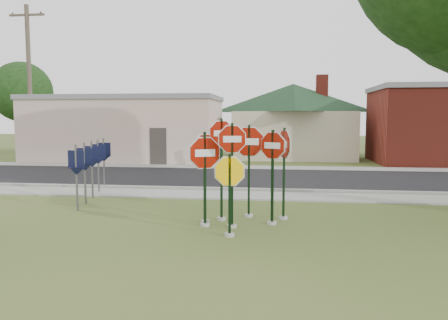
# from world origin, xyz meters

# --- Properties ---
(ground) EXTENTS (120.00, 120.00, 0.00)m
(ground) POSITION_xyz_m (0.00, 0.00, 0.00)
(ground) COLOR #384E1D
(ground) RESTS_ON ground
(sidewalk_near) EXTENTS (60.00, 1.60, 0.06)m
(sidewalk_near) POSITION_xyz_m (0.00, 5.50, 0.03)
(sidewalk_near) COLOR gray
(sidewalk_near) RESTS_ON ground
(road) EXTENTS (60.00, 7.00, 0.04)m
(road) POSITION_xyz_m (0.00, 10.00, 0.02)
(road) COLOR black
(road) RESTS_ON ground
(sidewalk_far) EXTENTS (60.00, 1.60, 0.06)m
(sidewalk_far) POSITION_xyz_m (0.00, 14.30, 0.03)
(sidewalk_far) COLOR gray
(sidewalk_far) RESTS_ON ground
(curb) EXTENTS (60.00, 0.20, 0.14)m
(curb) POSITION_xyz_m (0.00, 6.50, 0.07)
(curb) COLOR gray
(curb) RESTS_ON ground
(stop_sign_center) EXTENTS (0.98, 0.25, 2.77)m
(stop_sign_center) POSITION_xyz_m (-0.14, 1.04, 1.71)
(stop_sign_center) COLOR #9F9C94
(stop_sign_center) RESTS_ON ground
(stop_sign_yellow) EXTENTS (0.98, 0.24, 2.05)m
(stop_sign_yellow) POSITION_xyz_m (-0.11, 0.20, 1.20)
(stop_sign_yellow) COLOR #9F9C94
(stop_sign_yellow) RESTS_ON ground
(stop_sign_left) EXTENTS (1.04, 0.54, 2.48)m
(stop_sign_left) POSITION_xyz_m (-0.85, 1.09, 1.54)
(stop_sign_left) COLOR #9F9C94
(stop_sign_left) RESTS_ON ground
(stop_sign_right) EXTENTS (0.89, 0.49, 2.58)m
(stop_sign_right) POSITION_xyz_m (0.87, 1.50, 1.59)
(stop_sign_right) COLOR #9F9C94
(stop_sign_right) RESTS_ON ground
(stop_sign_back_right) EXTENTS (1.18, 0.24, 2.72)m
(stop_sign_back_right) POSITION_xyz_m (0.20, 2.29, 1.73)
(stop_sign_back_right) COLOR #9F9C94
(stop_sign_back_right) RESTS_ON ground
(stop_sign_back_left) EXTENTS (0.87, 0.45, 2.87)m
(stop_sign_back_left) POSITION_xyz_m (-0.51, 1.80, 1.77)
(stop_sign_back_left) COLOR #9F9C94
(stop_sign_back_left) RESTS_ON ground
(stop_sign_far_right) EXTENTS (0.41, 1.03, 2.64)m
(stop_sign_far_right) POSITION_xyz_m (1.17, 2.12, 1.65)
(stop_sign_far_right) COLOR #9F9C94
(stop_sign_far_right) RESTS_ON ground
(stop_sign_far_left) EXTENTS (0.61, 0.90, 2.54)m
(stop_sign_far_left) POSITION_xyz_m (-0.91, 1.45, 1.57)
(stop_sign_far_left) COLOR #9F9C94
(stop_sign_far_left) RESTS_ON ground
(route_sign_row) EXTENTS (1.43, 4.63, 2.00)m
(route_sign_row) POSITION_xyz_m (-5.40, 4.50, 1.22)
(route_sign_row) COLOR #59595E
(route_sign_row) RESTS_ON ground
(building_stucco) EXTENTS (12.20, 6.20, 4.20)m
(building_stucco) POSITION_xyz_m (-9.00, 18.00, 2.15)
(building_stucco) COLOR beige
(building_stucco) RESTS_ON ground
(building_house) EXTENTS (11.60, 11.60, 6.20)m
(building_house) POSITION_xyz_m (2.00, 22.00, 3.65)
(building_house) COLOR beige
(building_house) RESTS_ON ground
(utility_pole_near) EXTENTS (2.20, 0.26, 9.50)m
(utility_pole_near) POSITION_xyz_m (-14.00, 15.20, 4.97)
(utility_pole_near) COLOR #45372E
(utility_pole_near) RESTS_ON ground
(bg_tree_left) EXTENTS (4.90, 4.90, 7.35)m
(bg_tree_left) POSITION_xyz_m (-20.00, 24.00, 4.88)
(bg_tree_left) COLOR black
(bg_tree_left) RESTS_ON ground
(pedestrian) EXTENTS (0.60, 0.41, 1.61)m
(pedestrian) POSITION_xyz_m (-2.80, 14.07, 0.86)
(pedestrian) COLOR black
(pedestrian) RESTS_ON sidewalk_far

